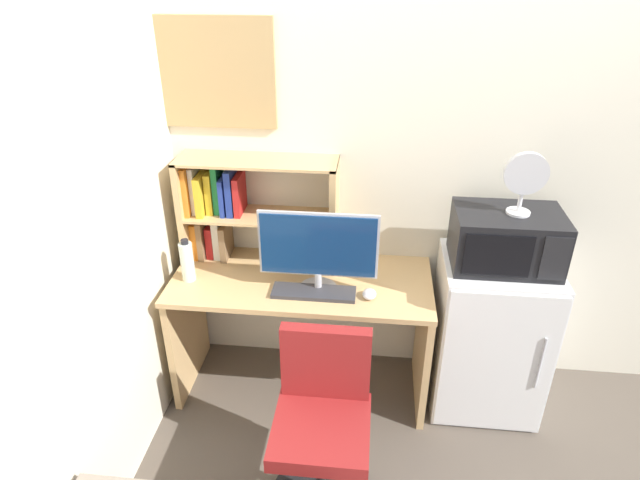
{
  "coord_description": "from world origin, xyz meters",
  "views": [
    {
      "loc": [
        -0.53,
        -2.62,
        2.22
      ],
      "look_at": [
        -0.78,
        -0.33,
        0.97
      ],
      "focal_mm": 30.16,
      "sensor_mm": 36.0,
      "label": 1
    }
  ],
  "objects_px": {
    "hutch_bookshelf": "(235,206)",
    "wall_corkboard": "(215,73)",
    "desk_fan": "(525,179)",
    "mini_fridge": "(489,335)",
    "computer_mouse": "(369,294)",
    "microwave": "(506,239)",
    "water_bottle": "(187,261)",
    "monitor": "(318,249)",
    "keyboard": "(314,292)",
    "desk_chair": "(322,434)"
  },
  "relations": [
    {
      "from": "hutch_bookshelf",
      "to": "wall_corkboard",
      "type": "xyz_separation_m",
      "value": [
        -0.08,
        0.1,
        0.66
      ]
    },
    {
      "from": "desk_fan",
      "to": "mini_fridge",
      "type": "bearing_deg",
      "value": 174.22
    },
    {
      "from": "computer_mouse",
      "to": "microwave",
      "type": "height_order",
      "value": "microwave"
    },
    {
      "from": "hutch_bookshelf",
      "to": "mini_fridge",
      "type": "xyz_separation_m",
      "value": [
        1.36,
        -0.17,
        -0.6
      ]
    },
    {
      "from": "computer_mouse",
      "to": "water_bottle",
      "type": "height_order",
      "value": "water_bottle"
    },
    {
      "from": "wall_corkboard",
      "to": "microwave",
      "type": "bearing_deg",
      "value": -10.66
    },
    {
      "from": "monitor",
      "to": "computer_mouse",
      "type": "xyz_separation_m",
      "value": [
        0.26,
        -0.04,
        -0.21
      ]
    },
    {
      "from": "keyboard",
      "to": "desk_fan",
      "type": "distance_m",
      "value": 1.12
    },
    {
      "from": "hutch_bookshelf",
      "to": "microwave",
      "type": "relative_size",
      "value": 1.63
    },
    {
      "from": "desk_chair",
      "to": "mini_fridge",
      "type": "bearing_deg",
      "value": 41.19
    },
    {
      "from": "computer_mouse",
      "to": "desk_chair",
      "type": "distance_m",
      "value": 0.69
    },
    {
      "from": "keyboard",
      "to": "computer_mouse",
      "type": "height_order",
      "value": "computer_mouse"
    },
    {
      "from": "microwave",
      "to": "desk_fan",
      "type": "relative_size",
      "value": 1.67
    },
    {
      "from": "wall_corkboard",
      "to": "mini_fridge",
      "type": "bearing_deg",
      "value": -10.78
    },
    {
      "from": "keyboard",
      "to": "mini_fridge",
      "type": "xyz_separation_m",
      "value": [
        0.91,
        0.14,
        -0.3
      ]
    },
    {
      "from": "monitor",
      "to": "keyboard",
      "type": "bearing_deg",
      "value": -111.46
    },
    {
      "from": "mini_fridge",
      "to": "desk_chair",
      "type": "relative_size",
      "value": 1.02
    },
    {
      "from": "water_bottle",
      "to": "microwave",
      "type": "xyz_separation_m",
      "value": [
        1.56,
        0.08,
        0.17
      ]
    },
    {
      "from": "computer_mouse",
      "to": "mini_fridge",
      "type": "xyz_separation_m",
      "value": [
        0.64,
        0.14,
        -0.31
      ]
    },
    {
      "from": "hutch_bookshelf",
      "to": "keyboard",
      "type": "distance_m",
      "value": 0.63
    },
    {
      "from": "desk_fan",
      "to": "desk_chair",
      "type": "bearing_deg",
      "value": -139.97
    },
    {
      "from": "keyboard",
      "to": "wall_corkboard",
      "type": "relative_size",
      "value": 0.69
    },
    {
      "from": "hutch_bookshelf",
      "to": "mini_fridge",
      "type": "height_order",
      "value": "hutch_bookshelf"
    },
    {
      "from": "monitor",
      "to": "keyboard",
      "type": "xyz_separation_m",
      "value": [
        -0.02,
        -0.04,
        -0.22
      ]
    },
    {
      "from": "keyboard",
      "to": "desk_chair",
      "type": "height_order",
      "value": "desk_chair"
    },
    {
      "from": "computer_mouse",
      "to": "desk_fan",
      "type": "distance_m",
      "value": 0.89
    },
    {
      "from": "hutch_bookshelf",
      "to": "desk_fan",
      "type": "height_order",
      "value": "desk_fan"
    },
    {
      "from": "monitor",
      "to": "microwave",
      "type": "xyz_separation_m",
      "value": [
        0.89,
        0.1,
        0.05
      ]
    },
    {
      "from": "water_bottle",
      "to": "desk_fan",
      "type": "height_order",
      "value": "desk_fan"
    },
    {
      "from": "water_bottle",
      "to": "microwave",
      "type": "bearing_deg",
      "value": 2.93
    },
    {
      "from": "hutch_bookshelf",
      "to": "computer_mouse",
      "type": "distance_m",
      "value": 0.85
    },
    {
      "from": "monitor",
      "to": "water_bottle",
      "type": "distance_m",
      "value": 0.68
    },
    {
      "from": "monitor",
      "to": "keyboard",
      "type": "distance_m",
      "value": 0.23
    },
    {
      "from": "hutch_bookshelf",
      "to": "water_bottle",
      "type": "relative_size",
      "value": 3.53
    },
    {
      "from": "monitor",
      "to": "water_bottle",
      "type": "height_order",
      "value": "monitor"
    },
    {
      "from": "microwave",
      "to": "desk_chair",
      "type": "xyz_separation_m",
      "value": [
        -0.81,
        -0.71,
        -0.62
      ]
    },
    {
      "from": "microwave",
      "to": "desk_fan",
      "type": "xyz_separation_m",
      "value": [
        0.03,
        -0.01,
        0.31
      ]
    },
    {
      "from": "water_bottle",
      "to": "wall_corkboard",
      "type": "bearing_deg",
      "value": 70.4
    },
    {
      "from": "desk_fan",
      "to": "desk_chair",
      "type": "height_order",
      "value": "desk_fan"
    },
    {
      "from": "monitor",
      "to": "hutch_bookshelf",
      "type": "bearing_deg",
      "value": 149.86
    },
    {
      "from": "keyboard",
      "to": "desk_fan",
      "type": "bearing_deg",
      "value": 8.5
    },
    {
      "from": "desk_fan",
      "to": "desk_chair",
      "type": "distance_m",
      "value": 1.44
    },
    {
      "from": "monitor",
      "to": "computer_mouse",
      "type": "bearing_deg",
      "value": -9.62
    },
    {
      "from": "hutch_bookshelf",
      "to": "microwave",
      "type": "xyz_separation_m",
      "value": [
        1.36,
        -0.17,
        -0.03
      ]
    },
    {
      "from": "water_bottle",
      "to": "desk_fan",
      "type": "distance_m",
      "value": 1.67
    },
    {
      "from": "mini_fridge",
      "to": "wall_corkboard",
      "type": "height_order",
      "value": "wall_corkboard"
    },
    {
      "from": "hutch_bookshelf",
      "to": "microwave",
      "type": "distance_m",
      "value": 1.38
    },
    {
      "from": "keyboard",
      "to": "desk_fan",
      "type": "height_order",
      "value": "desk_fan"
    },
    {
      "from": "mini_fridge",
      "to": "wall_corkboard",
      "type": "distance_m",
      "value": 1.93
    },
    {
      "from": "monitor",
      "to": "microwave",
      "type": "relative_size",
      "value": 1.16
    }
  ]
}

